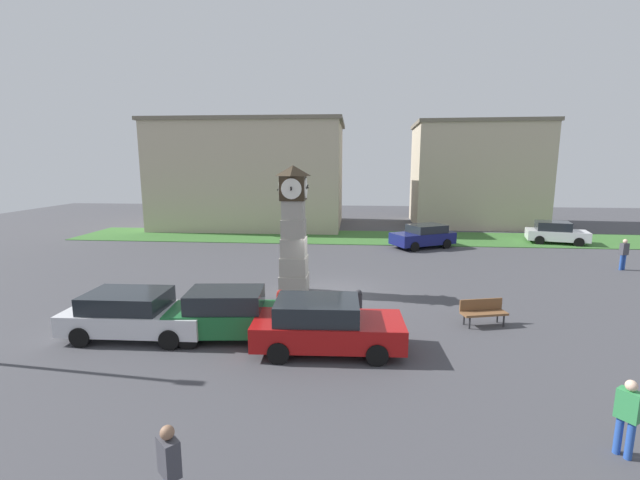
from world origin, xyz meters
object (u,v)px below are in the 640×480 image
car_far_lot (556,232)px  car_navy_sedan (135,314)px  bench (483,311)px  pedestrian_crossing_lot (627,414)px  bollard_end_row (243,305)px  pedestrian_by_cars (624,252)px  bollard_near_tower (358,304)px  bollard_far_row (280,305)px  car_near_tower (233,314)px  pedestrian_near_bench (170,467)px  car_silver_hatch (424,236)px  bollard_mid_row (319,307)px  car_by_building (325,325)px  clock_tower (294,234)px

car_far_lot → car_navy_sedan: bearing=-139.1°
bench → pedestrian_crossing_lot: bearing=-83.5°
bollard_end_row → pedestrian_by_cars: 20.33m
bollard_near_tower → pedestrian_crossing_lot: pedestrian_crossing_lot is taller
bollard_far_row → pedestrian_by_cars: pedestrian_by_cars is taller
car_navy_sedan → bollard_near_tower: bearing=17.1°
car_near_tower → pedestrian_near_bench: size_ratio=2.67×
bollard_end_row → pedestrian_crossing_lot: pedestrian_crossing_lot is taller
pedestrian_near_bench → bench: bearing=51.1°
car_silver_hatch → bollard_mid_row: bearing=-112.3°
bollard_far_row → car_near_tower: car_near_tower is taller
bollard_near_tower → car_by_building: car_by_building is taller
bollard_mid_row → car_far_lot: size_ratio=0.24×
bollard_near_tower → car_far_lot: car_far_lot is taller
bollard_far_row → bench: size_ratio=0.68×
bollard_mid_row → pedestrian_by_cars: (15.46, 8.78, 0.45)m
bollard_mid_row → car_near_tower: bearing=-145.9°
bollard_near_tower → car_navy_sedan: (-7.31, -2.24, 0.21)m
bollard_mid_row → bollard_end_row: bollard_end_row is taller
bollard_near_tower → pedestrian_by_cars: 16.43m
bollard_end_row → car_near_tower: bearing=-85.5°
bollard_mid_row → car_far_lot: car_far_lot is taller
bollard_near_tower → bollard_end_row: bollard_near_tower is taller
clock_tower → car_far_lot: bearing=38.2°
pedestrian_by_cars → car_silver_hatch: bearing=151.3°
pedestrian_by_cars → car_by_building: bearing=-143.1°
bollard_far_row → bench: bollard_far_row is taller
bollard_end_row → car_far_lot: 24.53m
bollard_far_row → bollard_end_row: (-1.38, -0.05, -0.03)m
bollard_far_row → car_near_tower: bearing=-126.6°
pedestrian_by_cars → pedestrian_near_bench: bearing=-133.7°
car_navy_sedan → car_far_lot: car_far_lot is taller
bollard_near_tower → car_near_tower: (-4.06, -2.08, 0.25)m
bollard_mid_row → bollard_far_row: (-1.41, -0.12, 0.07)m
car_navy_sedan → bollard_mid_row: bearing=18.4°
bollard_far_row → pedestrian_near_bench: size_ratio=0.69×
bollard_mid_row → bollard_end_row: size_ratio=0.93×
car_near_tower → pedestrian_crossing_lot: size_ratio=2.79×
bollard_mid_row → bench: 5.79m
car_by_building → car_silver_hatch: bearing=72.0°
bollard_far_row → bench: bearing=1.4°
clock_tower → car_navy_sedan: clock_tower is taller
car_silver_hatch → bollard_far_row: bearing=-116.9°
car_far_lot → pedestrian_crossing_lot: (-8.74, -23.17, 0.12)m
bollard_end_row → clock_tower: bearing=68.0°
car_silver_hatch → pedestrian_crossing_lot: 20.88m
bench → pedestrian_crossing_lot: pedestrian_crossing_lot is taller
bollard_end_row → bench: size_ratio=0.65×
car_by_building → bench: bearing=25.5°
car_near_tower → car_by_building: size_ratio=0.97×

